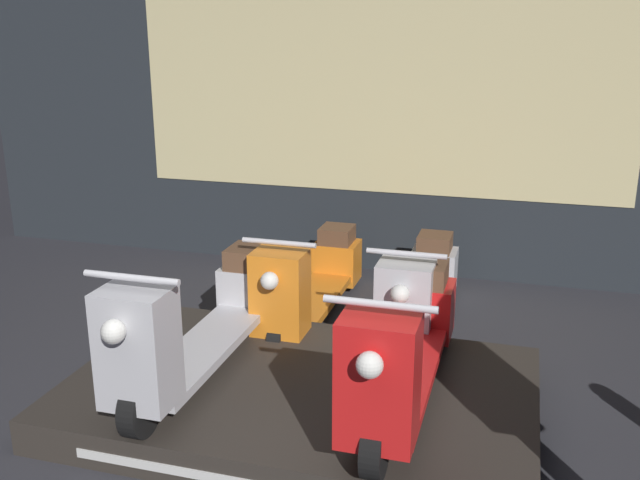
{
  "coord_description": "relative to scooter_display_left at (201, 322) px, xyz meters",
  "views": [
    {
      "loc": [
        1.2,
        -2.12,
        2.05
      ],
      "look_at": [
        0.05,
        1.84,
        0.8
      ],
      "focal_mm": 40.0,
      "sensor_mm": 36.0,
      "label": 1
    }
  ],
  "objects": [
    {
      "name": "shop_wall_back",
      "position": [
        0.44,
        2.55,
        1.11
      ],
      "size": [
        7.44,
        0.09,
        3.2
      ],
      "color": "#23282D",
      "rests_on": "ground_plane"
    },
    {
      "name": "display_platform",
      "position": [
        0.56,
        0.04,
        -0.4
      ],
      "size": [
        2.5,
        1.59,
        0.19
      ],
      "color": "#2D2823",
      "rests_on": "ground_plane"
    },
    {
      "name": "scooter_display_left",
      "position": [
        0.0,
        0.0,
        0.0
      ],
      "size": [
        0.47,
        1.78,
        0.8
      ],
      "color": "black",
      "rests_on": "display_platform"
    },
    {
      "name": "scooter_display_right",
      "position": [
        1.13,
        0.0,
        0.0
      ],
      "size": [
        0.47,
        1.78,
        0.8
      ],
      "color": "black",
      "rests_on": "display_platform"
    },
    {
      "name": "scooter_backrow_0",
      "position": [
        0.24,
        1.27,
        -0.19
      ],
      "size": [
        0.47,
        1.78,
        0.8
      ],
      "color": "black",
      "rests_on": "ground_plane"
    },
    {
      "name": "scooter_backrow_1",
      "position": [
        1.03,
        1.27,
        -0.19
      ],
      "size": [
        0.47,
        1.78,
        0.8
      ],
      "color": "black",
      "rests_on": "ground_plane"
    }
  ]
}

